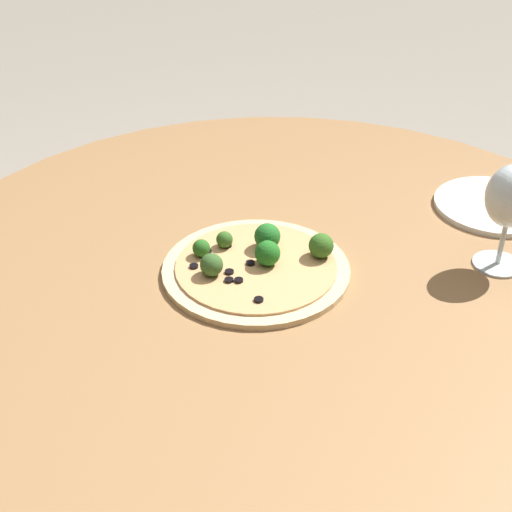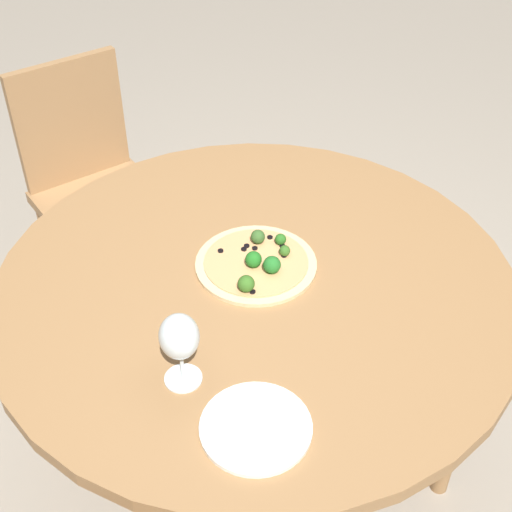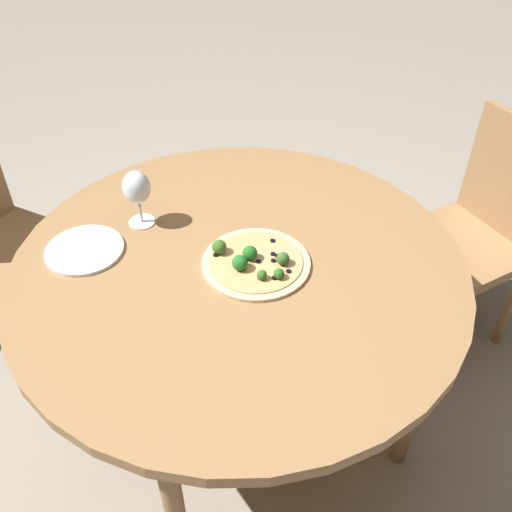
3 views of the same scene
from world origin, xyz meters
name	(u,v)px [view 3 (image 3 of 3)]	position (x,y,z in m)	size (l,w,h in m)	color
ground_plane	(243,419)	(0.00, 0.00, 0.00)	(12.00, 12.00, 0.00)	gray
dining_table	(239,279)	(0.00, 0.00, 0.68)	(1.24, 1.24, 0.74)	olive
chair	(475,231)	(0.96, -0.01, 0.48)	(0.40, 0.40, 0.89)	#997047
pizza	(255,262)	(0.03, -0.03, 0.75)	(0.29, 0.29, 0.06)	#DBBC89
wine_glass	(137,189)	(-0.16, 0.30, 0.86)	(0.08, 0.08, 0.17)	silver
plate_near	(85,250)	(-0.35, 0.25, 0.75)	(0.22, 0.22, 0.01)	white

